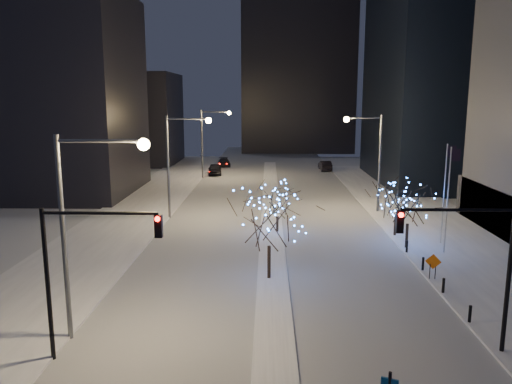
{
  "coord_description": "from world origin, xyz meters",
  "views": [
    {
      "loc": [
        -0.33,
        -20.54,
        11.61
      ],
      "look_at": [
        -1.19,
        14.61,
        5.0
      ],
      "focal_mm": 35.0,
      "sensor_mm": 36.0,
      "label": 1
    }
  ],
  "objects_px": {
    "street_lamp_w_far": "(209,134)",
    "construction_sign": "(433,264)",
    "street_lamp_w_mid": "(179,153)",
    "car_near": "(215,169)",
    "car_mid": "(325,166)",
    "holiday_tree_median_far": "(278,201)",
    "traffic_signal_west": "(81,259)",
    "car_far": "(224,162)",
    "holiday_tree_plaza_near": "(409,204)",
    "street_lamp_w_near": "(84,210)",
    "street_lamp_east": "(371,150)",
    "traffic_signal_east": "(476,255)",
    "holiday_tree_plaza_far": "(397,199)",
    "holiday_tree_median_near": "(269,218)"
  },
  "relations": [
    {
      "from": "car_near",
      "to": "traffic_signal_west",
      "type": "bearing_deg",
      "value": -96.54
    },
    {
      "from": "traffic_signal_east",
      "to": "car_far",
      "type": "relative_size",
      "value": 1.48
    },
    {
      "from": "street_lamp_w_near",
      "to": "holiday_tree_plaza_far",
      "type": "bearing_deg",
      "value": 44.09
    },
    {
      "from": "street_lamp_w_mid",
      "to": "car_far",
      "type": "bearing_deg",
      "value": 88.5
    },
    {
      "from": "street_lamp_w_near",
      "to": "holiday_tree_median_near",
      "type": "bearing_deg",
      "value": 43.58
    },
    {
      "from": "street_lamp_east",
      "to": "holiday_tree_median_near",
      "type": "xyz_separation_m",
      "value": [
        -10.33,
        -19.73,
        -2.31
      ]
    },
    {
      "from": "street_lamp_w_near",
      "to": "street_lamp_w_mid",
      "type": "height_order",
      "value": "same"
    },
    {
      "from": "street_lamp_w_near",
      "to": "construction_sign",
      "type": "xyz_separation_m",
      "value": [
        19.24,
        8.33,
        -5.34
      ]
    },
    {
      "from": "street_lamp_east",
      "to": "car_mid",
      "type": "bearing_deg",
      "value": 92.02
    },
    {
      "from": "street_lamp_w_near",
      "to": "construction_sign",
      "type": "bearing_deg",
      "value": 23.4
    },
    {
      "from": "street_lamp_w_near",
      "to": "holiday_tree_plaza_near",
      "type": "xyz_separation_m",
      "value": [
        19.44,
        15.24,
        -2.87
      ]
    },
    {
      "from": "car_far",
      "to": "construction_sign",
      "type": "distance_m",
      "value": 57.8
    },
    {
      "from": "street_lamp_w_mid",
      "to": "construction_sign",
      "type": "distance_m",
      "value": 26.01
    },
    {
      "from": "traffic_signal_east",
      "to": "holiday_tree_median_near",
      "type": "xyz_separation_m",
      "value": [
        -9.18,
        9.28,
        -0.62
      ]
    },
    {
      "from": "car_far",
      "to": "holiday_tree_plaza_near",
      "type": "height_order",
      "value": "holiday_tree_plaza_near"
    },
    {
      "from": "street_lamp_east",
      "to": "holiday_tree_plaza_far",
      "type": "height_order",
      "value": "street_lamp_east"
    },
    {
      "from": "street_lamp_east",
      "to": "holiday_tree_plaza_far",
      "type": "xyz_separation_m",
      "value": [
        0.42,
        -9.17,
        -3.13
      ]
    },
    {
      "from": "traffic_signal_east",
      "to": "construction_sign",
      "type": "bearing_deg",
      "value": 81.7
    },
    {
      "from": "street_lamp_w_near",
      "to": "street_lamp_east",
      "type": "relative_size",
      "value": 1.0
    },
    {
      "from": "car_mid",
      "to": "holiday_tree_median_near",
      "type": "bearing_deg",
      "value": 76.78
    },
    {
      "from": "car_far",
      "to": "holiday_tree_median_far",
      "type": "xyz_separation_m",
      "value": [
        8.44,
        -43.4,
        2.15
      ]
    },
    {
      "from": "street_lamp_w_near",
      "to": "street_lamp_east",
      "type": "height_order",
      "value": "same"
    },
    {
      "from": "street_lamp_w_near",
      "to": "car_mid",
      "type": "distance_m",
      "value": 61.68
    },
    {
      "from": "street_lamp_w_mid",
      "to": "street_lamp_w_far",
      "type": "height_order",
      "value": "same"
    },
    {
      "from": "car_far",
      "to": "holiday_tree_median_far",
      "type": "bearing_deg",
      "value": -87.55
    },
    {
      "from": "traffic_signal_east",
      "to": "car_mid",
      "type": "relative_size",
      "value": 1.47
    },
    {
      "from": "street_lamp_w_mid",
      "to": "holiday_tree_plaza_near",
      "type": "distance_m",
      "value": 21.94
    },
    {
      "from": "street_lamp_east",
      "to": "holiday_tree_median_near",
      "type": "relative_size",
      "value": 1.61
    },
    {
      "from": "street_lamp_w_far",
      "to": "construction_sign",
      "type": "height_order",
      "value": "street_lamp_w_far"
    },
    {
      "from": "traffic_signal_east",
      "to": "holiday_tree_median_near",
      "type": "height_order",
      "value": "traffic_signal_east"
    },
    {
      "from": "car_near",
      "to": "holiday_tree_median_far",
      "type": "relative_size",
      "value": 1.07
    },
    {
      "from": "street_lamp_w_mid",
      "to": "car_mid",
      "type": "bearing_deg",
      "value": 62.0
    },
    {
      "from": "street_lamp_w_mid",
      "to": "holiday_tree_plaza_near",
      "type": "xyz_separation_m",
      "value": [
        19.44,
        -9.76,
        -2.87
      ]
    },
    {
      "from": "street_lamp_w_near",
      "to": "car_near",
      "type": "xyz_separation_m",
      "value": [
        0.38,
        53.56,
        -5.68
      ]
    },
    {
      "from": "car_far",
      "to": "construction_sign",
      "type": "relative_size",
      "value": 2.84
    },
    {
      "from": "construction_sign",
      "to": "street_lamp_w_near",
      "type": "bearing_deg",
      "value": -138.29
    },
    {
      "from": "street_lamp_w_far",
      "to": "car_far",
      "type": "height_order",
      "value": "street_lamp_w_far"
    },
    {
      "from": "car_far",
      "to": "street_lamp_w_far",
      "type": "bearing_deg",
      "value": -102.89
    },
    {
      "from": "construction_sign",
      "to": "holiday_tree_median_far",
      "type": "bearing_deg",
      "value": 148.88
    },
    {
      "from": "car_near",
      "to": "holiday_tree_plaza_far",
      "type": "relative_size",
      "value": 0.95
    },
    {
      "from": "street_lamp_w_mid",
      "to": "traffic_signal_west",
      "type": "xyz_separation_m",
      "value": [
        0.5,
        -27.0,
        -1.74
      ]
    },
    {
      "from": "street_lamp_east",
      "to": "construction_sign",
      "type": "relative_size",
      "value": 5.99
    },
    {
      "from": "street_lamp_east",
      "to": "holiday_tree_plaza_near",
      "type": "xyz_separation_m",
      "value": [
        0.42,
        -12.76,
        -2.82
      ]
    },
    {
      "from": "street_lamp_w_near",
      "to": "car_mid",
      "type": "height_order",
      "value": "street_lamp_w_near"
    },
    {
      "from": "street_lamp_w_far",
      "to": "traffic_signal_west",
      "type": "bearing_deg",
      "value": -89.45
    },
    {
      "from": "car_mid",
      "to": "street_lamp_w_far",
      "type": "bearing_deg",
      "value": 23.14
    },
    {
      "from": "street_lamp_w_far",
      "to": "car_near",
      "type": "relative_size",
      "value": 2.07
    },
    {
      "from": "car_near",
      "to": "car_mid",
      "type": "height_order",
      "value": "car_near"
    },
    {
      "from": "street_lamp_w_near",
      "to": "holiday_tree_median_far",
      "type": "bearing_deg",
      "value": 64.48
    },
    {
      "from": "car_far",
      "to": "construction_sign",
      "type": "bearing_deg",
      "value": -80.16
    }
  ]
}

